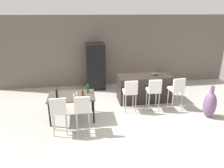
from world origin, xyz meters
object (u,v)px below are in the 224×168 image
at_px(wine_glass_middle, 77,93).
at_px(refrigerator, 96,66).
at_px(dining_chair_near, 59,110).
at_px(dining_chair_far, 82,108).
at_px(bar_chair_left, 130,91).
at_px(wine_bottle_near, 88,89).
at_px(kitchen_island, 144,88).
at_px(bar_chair_right, 177,88).
at_px(floor_vase, 210,104).
at_px(dining_table, 72,98).
at_px(fruit_bowl, 154,74).
at_px(wine_glass_far, 74,94).
at_px(potted_plant, 164,78).
at_px(bar_chair_middle, 154,90).
at_px(wine_bottle_right, 57,94).
at_px(wine_bottle_left, 83,95).

relative_size(wine_glass_middle, refrigerator, 0.09).
xyz_separation_m(dining_chair_near, dining_chair_far, (0.59, -0.00, 0.00)).
xyz_separation_m(bar_chair_left, wine_glass_middle, (-1.63, -0.33, 0.17)).
bearing_deg(wine_glass_middle, wine_bottle_near, 40.31).
relative_size(kitchen_island, bar_chair_right, 1.73).
bearing_deg(dining_chair_far, floor_vase, 4.30).
relative_size(dining_table, fruit_bowl, 6.36).
distance_m(bar_chair_left, wine_glass_far, 1.76).
xyz_separation_m(dining_chair_far, potted_plant, (3.56, 3.29, -0.39)).
distance_m(dining_table, dining_chair_far, 0.85).
xyz_separation_m(bar_chair_left, bar_chair_middle, (0.77, 0.00, 0.00)).
bearing_deg(wine_bottle_right, kitchen_island, 20.93).
relative_size(dining_table, dining_chair_far, 1.26).
relative_size(kitchen_island, dining_chair_far, 1.73).
xyz_separation_m(bar_chair_left, wine_bottle_left, (-1.47, -0.52, 0.16)).
relative_size(kitchen_island, floor_vase, 1.84).
xyz_separation_m(bar_chair_middle, wine_bottle_near, (-2.07, -0.06, 0.17)).
distance_m(bar_chair_right, wine_bottle_near, 2.85).
bearing_deg(dining_chair_near, wine_bottle_left, 37.50).
distance_m(refrigerator, floor_vase, 4.40).
bearing_deg(bar_chair_left, dining_chair_near, -154.38).
relative_size(kitchen_island, potted_plant, 3.36).
bearing_deg(bar_chair_right, floor_vase, -44.25).
relative_size(bar_chair_left, dining_chair_near, 1.00).
xyz_separation_m(refrigerator, fruit_bowl, (1.91, -1.53, 0.04)).
bearing_deg(bar_chair_right, wine_glass_middle, -174.01).
distance_m(bar_chair_left, wine_glass_middle, 1.67).
bearing_deg(potted_plant, wine_bottle_left, -141.39).
bearing_deg(dining_chair_near, wine_bottle_near, 50.52).
bearing_deg(kitchen_island, potted_plant, 47.57).
xyz_separation_m(dining_table, floor_vase, (4.06, -0.51, -0.27)).
bearing_deg(wine_glass_far, wine_bottle_near, 43.46).
relative_size(dining_chair_far, wine_glass_middle, 6.03).
height_order(wine_bottle_near, fruit_bowl, wine_bottle_near).
height_order(dining_chair_far, wine_glass_far, dining_chair_far).
relative_size(bar_chair_right, wine_glass_middle, 6.03).
xyz_separation_m(dining_table, wine_glass_middle, (0.16, -0.13, 0.19)).
height_order(dining_chair_near, wine_bottle_near, dining_chair_near).
relative_size(bar_chair_left, dining_chair_far, 1.00).
bearing_deg(bar_chair_middle, wine_glass_far, -170.09).
bearing_deg(dining_chair_near, floor_vase, 3.72).
bearing_deg(potted_plant, dining_table, -147.06).
bearing_deg(wine_bottle_left, bar_chair_middle, 13.24).
bearing_deg(floor_vase, wine_glass_middle, 174.37).
xyz_separation_m(wine_bottle_near, wine_glass_far, (-0.39, -0.37, -0.00)).
height_order(kitchen_island, refrigerator, refrigerator).
bearing_deg(dining_chair_near, dining_table, 69.69).
xyz_separation_m(bar_chair_left, floor_vase, (2.27, -0.72, -0.29)).
bearing_deg(fruit_bowl, dining_table, -160.80).
xyz_separation_m(wine_bottle_left, refrigerator, (0.58, 2.83, 0.06)).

